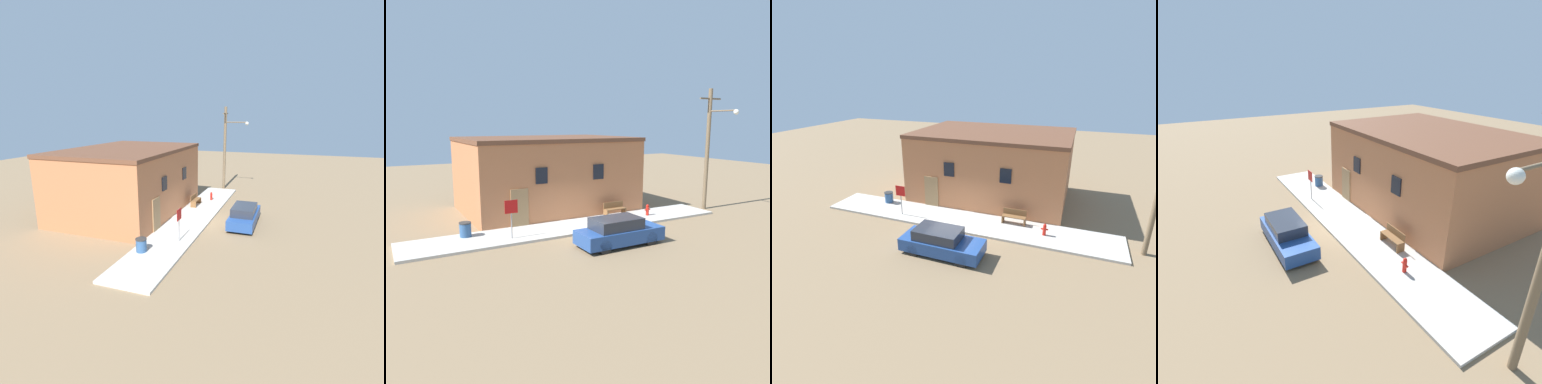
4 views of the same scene
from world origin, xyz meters
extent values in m
plane|color=#846B4C|center=(0.00, 0.00, 0.00)|extent=(80.00, 80.00, 0.00)
cube|color=#BCB7AD|center=(0.00, 1.38, 0.07)|extent=(18.31, 2.76, 0.14)
cube|color=#B26B42|center=(0.41, 6.46, 2.29)|extent=(10.58, 7.41, 4.58)
cube|color=brown|center=(0.41, 6.46, 4.70)|extent=(10.68, 7.51, 0.24)
cube|color=black|center=(-1.44, 2.73, 2.84)|extent=(0.70, 0.08, 0.90)
cube|color=black|center=(2.26, 2.73, 2.84)|extent=(0.70, 0.08, 0.90)
cube|color=#937047|center=(-2.76, 2.73, 1.10)|extent=(1.00, 0.08, 2.20)
cylinder|color=red|center=(4.94, 1.31, 0.41)|extent=(0.19, 0.19, 0.55)
sphere|color=red|center=(4.94, 1.31, 0.74)|extent=(0.17, 0.17, 0.17)
cylinder|color=red|center=(4.80, 1.31, 0.50)|extent=(0.10, 0.08, 0.08)
cylinder|color=red|center=(5.08, 1.31, 0.50)|extent=(0.10, 0.08, 0.08)
cylinder|color=gray|center=(-3.90, 0.78, 1.10)|extent=(0.06, 0.06, 1.92)
cube|color=red|center=(-3.90, 0.76, 1.73)|extent=(0.65, 0.02, 0.65)
cube|color=brown|center=(2.40, 2.06, 0.36)|extent=(0.08, 0.44, 0.45)
cube|color=brown|center=(3.71, 2.06, 0.36)|extent=(0.08, 0.44, 0.45)
cube|color=brown|center=(3.06, 2.06, 0.60)|extent=(1.40, 0.44, 0.04)
cube|color=brown|center=(3.06, 2.26, 0.81)|extent=(1.40, 0.04, 0.37)
cylinder|color=#2D517F|center=(-5.83, 2.16, 0.47)|extent=(0.57, 0.57, 0.67)
cylinder|color=#2D2D2D|center=(-5.83, 2.16, 0.84)|extent=(0.60, 0.60, 0.06)
cylinder|color=brown|center=(9.86, 1.38, 3.95)|extent=(0.26, 0.26, 7.90)
cylinder|color=brown|center=(9.86, 0.35, 6.48)|extent=(0.09, 2.05, 0.09)
sphere|color=silver|center=(9.86, -0.67, 6.38)|extent=(0.32, 0.32, 0.32)
cube|color=brown|center=(9.86, 1.38, 7.27)|extent=(1.80, 0.10, 0.10)
cylinder|color=black|center=(1.67, -1.53, 0.33)|extent=(0.65, 0.20, 0.65)
cylinder|color=black|center=(1.67, -2.97, 0.33)|extent=(0.65, 0.20, 0.65)
cylinder|color=black|center=(-0.91, -1.53, 0.33)|extent=(0.65, 0.20, 0.65)
cylinder|color=black|center=(-0.91, -2.97, 0.33)|extent=(0.65, 0.20, 0.65)
cube|color=#23478C|center=(0.38, -2.25, 0.50)|extent=(4.17, 1.64, 0.64)
cube|color=#282D38|center=(0.17, -2.25, 1.09)|extent=(2.29, 1.44, 0.53)
camera|label=1|loc=(-18.74, -5.12, 7.17)|focal=28.00mm
camera|label=2|loc=(-9.53, -16.25, 5.67)|focal=35.00mm
camera|label=3|loc=(6.17, -14.01, 8.33)|focal=28.00mm
camera|label=4|loc=(12.81, -5.78, 8.24)|focal=28.00mm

